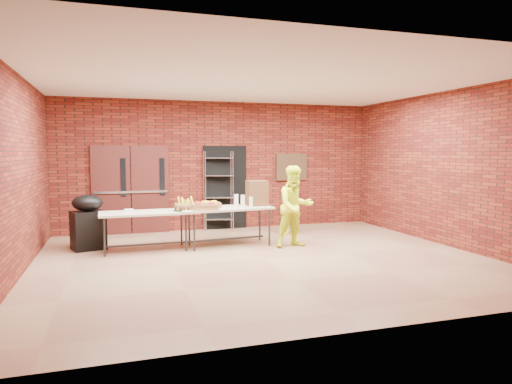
% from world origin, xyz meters
% --- Properties ---
extents(room, '(8.08, 7.08, 3.28)m').
position_xyz_m(room, '(0.00, 0.00, 1.60)').
color(room, '#8D654C').
rests_on(room, ground).
extents(double_doors, '(1.78, 0.12, 2.10)m').
position_xyz_m(double_doors, '(-2.20, 3.44, 1.05)').
color(double_doors, '#401312').
rests_on(double_doors, room).
extents(dark_doorway, '(1.10, 0.06, 2.10)m').
position_xyz_m(dark_doorway, '(0.10, 3.46, 1.05)').
color(dark_doorway, black).
rests_on(dark_doorway, room).
extents(bronze_plaque, '(0.85, 0.04, 0.70)m').
position_xyz_m(bronze_plaque, '(1.90, 3.45, 1.55)').
color(bronze_plaque, '#3A2617').
rests_on(bronze_plaque, room).
extents(wire_rack, '(0.76, 0.41, 1.96)m').
position_xyz_m(wire_rack, '(-0.10, 3.32, 0.98)').
color(wire_rack, '#B2B2B9').
rests_on(wire_rack, room).
extents(table_left, '(1.91, 0.84, 0.78)m').
position_xyz_m(table_left, '(-1.94, 1.36, 0.71)').
color(table_left, beige).
rests_on(table_left, room).
extents(table_right, '(2.02, 1.02, 0.80)m').
position_xyz_m(table_right, '(-0.39, 1.41, 0.73)').
color(table_right, beige).
rests_on(table_right, room).
extents(basket_bananas, '(0.45, 0.35, 0.14)m').
position_xyz_m(basket_bananas, '(-1.19, 1.35, 0.86)').
color(basket_bananas, '#AD8146').
rests_on(basket_bananas, table_right).
extents(basket_oranges, '(0.44, 0.34, 0.14)m').
position_xyz_m(basket_oranges, '(-0.71, 1.46, 0.86)').
color(basket_oranges, '#AD8146').
rests_on(basket_oranges, table_right).
extents(basket_apples, '(0.49, 0.38, 0.15)m').
position_xyz_m(basket_apples, '(-0.86, 1.19, 0.87)').
color(basket_apples, '#AD8146').
rests_on(basket_apples, table_right).
extents(muffin_tray, '(0.37, 0.37, 0.09)m').
position_xyz_m(muffin_tray, '(-1.29, 1.26, 0.82)').
color(muffin_tray, '#124418').
rests_on(muffin_tray, table_left).
extents(napkin_box, '(0.17, 0.11, 0.06)m').
position_xyz_m(napkin_box, '(-2.32, 1.42, 0.80)').
color(napkin_box, silver).
rests_on(napkin_box, table_left).
extents(coffee_dispenser, '(0.41, 0.37, 0.54)m').
position_xyz_m(coffee_dispenser, '(0.34, 1.51, 1.07)').
color(coffee_dispenser, '#4F2C1B').
rests_on(coffee_dispenser, table_right).
extents(cup_stack_front, '(0.09, 0.09, 0.26)m').
position_xyz_m(cup_stack_front, '(-0.05, 1.26, 0.93)').
color(cup_stack_front, silver).
rests_on(cup_stack_front, table_right).
extents(cup_stack_mid, '(0.07, 0.07, 0.22)m').
position_xyz_m(cup_stack_mid, '(0.11, 1.19, 0.91)').
color(cup_stack_mid, silver).
rests_on(cup_stack_mid, table_right).
extents(cup_stack_back, '(0.09, 0.09, 0.26)m').
position_xyz_m(cup_stack_back, '(-0.14, 1.45, 0.93)').
color(cup_stack_back, silver).
rests_on(cup_stack_back, table_right).
extents(covered_grill, '(0.73, 0.67, 1.10)m').
position_xyz_m(covered_grill, '(-3.09, 1.85, 0.55)').
color(covered_grill, black).
rests_on(covered_grill, room).
extents(volunteer_woman, '(0.65, 0.53, 1.54)m').
position_xyz_m(volunteer_woman, '(1.43, 2.25, 0.77)').
color(volunteer_woman, '#E3F51B').
rests_on(volunteer_woman, room).
extents(volunteer_man, '(0.87, 0.71, 1.67)m').
position_xyz_m(volunteer_man, '(0.94, 0.85, 0.83)').
color(volunteer_man, '#E3F51B').
rests_on(volunteer_man, room).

